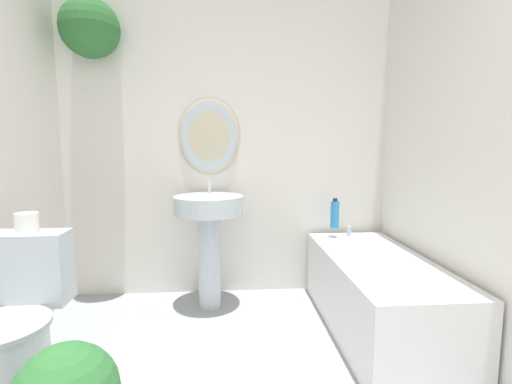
# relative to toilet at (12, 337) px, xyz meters

# --- Properties ---
(wall_back) EXTENTS (2.72, 0.42, 2.40)m
(wall_back) POSITION_rel_toilet_xyz_m (0.86, 1.28, 1.03)
(wall_back) COLOR silver
(wall_back) RESTS_ON ground_plane
(wall_right) EXTENTS (0.06, 2.80, 2.40)m
(wall_right) POSITION_rel_toilet_xyz_m (2.36, -0.06, 0.88)
(wall_right) COLOR silver
(wall_right) RESTS_ON ground_plane
(toilet) EXTENTS (0.42, 0.59, 0.78)m
(toilet) POSITION_rel_toilet_xyz_m (0.00, 0.00, 0.00)
(toilet) COLOR silver
(toilet) RESTS_ON ground_plane
(pedestal_sink) EXTENTS (0.51, 0.51, 0.95)m
(pedestal_sink) POSITION_rel_toilet_xyz_m (0.88, 0.98, 0.31)
(pedestal_sink) COLOR silver
(pedestal_sink) RESTS_ON ground_plane
(bathtub) EXTENTS (0.62, 1.41, 0.57)m
(bathtub) POSITION_rel_toilet_xyz_m (2.00, 0.53, -0.06)
(bathtub) COLOR silver
(bathtub) RESTS_ON ground_plane
(shampoo_bottle) EXTENTS (0.07, 0.07, 0.23)m
(shampoo_bottle) POSITION_rel_toilet_xyz_m (1.87, 1.09, 0.36)
(shampoo_bottle) COLOR #2D84C6
(shampoo_bottle) RESTS_ON bathtub
(toilet_paper_roll) EXTENTS (0.11, 0.11, 0.10)m
(toilet_paper_roll) POSITION_rel_toilet_xyz_m (0.00, 0.21, 0.51)
(toilet_paper_roll) COLOR white
(toilet_paper_roll) RESTS_ON toilet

